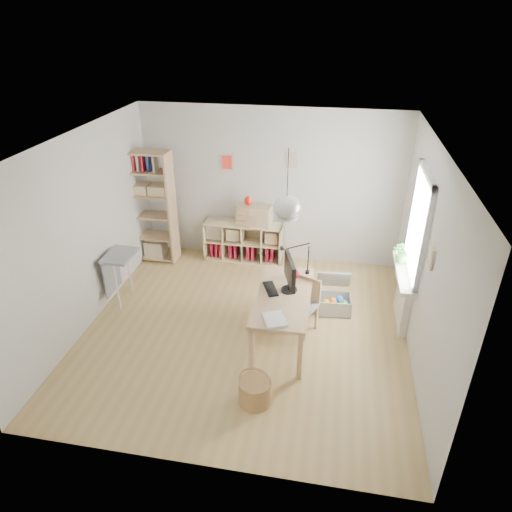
% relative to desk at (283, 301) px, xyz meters
% --- Properties ---
extents(ground, '(4.50, 4.50, 0.00)m').
position_rel_desk_xyz_m(ground, '(-0.55, 0.15, -0.66)').
color(ground, tan).
rests_on(ground, ground).
extents(room_shell, '(4.50, 4.50, 4.50)m').
position_rel_desk_xyz_m(room_shell, '(-0.00, 0.00, 1.34)').
color(room_shell, silver).
rests_on(room_shell, ground).
extents(window_unit, '(0.07, 1.16, 1.46)m').
position_rel_desk_xyz_m(window_unit, '(1.68, 0.75, 0.89)').
color(window_unit, white).
rests_on(window_unit, ground).
extents(radiator, '(0.10, 0.80, 0.80)m').
position_rel_desk_xyz_m(radiator, '(1.64, 0.75, -0.26)').
color(radiator, white).
rests_on(radiator, ground).
extents(windowsill, '(0.22, 1.20, 0.06)m').
position_rel_desk_xyz_m(windowsill, '(1.59, 0.75, 0.17)').
color(windowsill, white).
rests_on(windowsill, radiator).
extents(desk, '(0.70, 1.50, 0.75)m').
position_rel_desk_xyz_m(desk, '(0.00, 0.00, 0.00)').
color(desk, tan).
rests_on(desk, ground).
extents(cube_shelf, '(1.40, 0.38, 0.72)m').
position_rel_desk_xyz_m(cube_shelf, '(-1.02, 2.23, -0.36)').
color(cube_shelf, '#CCB786').
rests_on(cube_shelf, ground).
extents(tall_bookshelf, '(0.80, 0.38, 2.00)m').
position_rel_desk_xyz_m(tall_bookshelf, '(-2.59, 1.95, 0.43)').
color(tall_bookshelf, tan).
rests_on(tall_bookshelf, ground).
extents(side_table, '(0.40, 0.55, 0.85)m').
position_rel_desk_xyz_m(side_table, '(-2.59, 0.50, 0.01)').
color(side_table, gray).
rests_on(side_table, ground).
extents(chair, '(0.52, 0.52, 0.80)m').
position_rel_desk_xyz_m(chair, '(0.24, 0.32, -0.20)').
color(chair, gray).
rests_on(chair, ground).
extents(wicker_basket, '(0.38, 0.38, 0.52)m').
position_rel_desk_xyz_m(wicker_basket, '(-0.17, -1.17, -0.49)').
color(wicker_basket, '#9C7146').
rests_on(wicker_basket, ground).
extents(storage_chest, '(0.56, 0.62, 0.54)m').
position_rel_desk_xyz_m(storage_chest, '(0.67, 0.87, -0.48)').
color(storage_chest, silver).
rests_on(storage_chest, ground).
extents(monitor, '(0.22, 0.54, 0.48)m').
position_rel_desk_xyz_m(monitor, '(0.06, 0.13, 0.36)').
color(monitor, black).
rests_on(monitor, desk).
extents(keyboard, '(0.27, 0.39, 0.02)m').
position_rel_desk_xyz_m(keyboard, '(-0.19, 0.11, 0.10)').
color(keyboard, black).
rests_on(keyboard, desk).
extents(task_lamp, '(0.43, 0.16, 0.46)m').
position_rel_desk_xyz_m(task_lamp, '(0.05, 0.56, 0.41)').
color(task_lamp, black).
rests_on(task_lamp, desk).
extents(yarn_ball, '(0.14, 0.14, 0.14)m').
position_rel_desk_xyz_m(yarn_ball, '(0.09, 0.45, 0.16)').
color(yarn_ball, '#520B12').
rests_on(yarn_ball, desk).
extents(paper_tray, '(0.36, 0.39, 0.03)m').
position_rel_desk_xyz_m(paper_tray, '(-0.04, -0.57, 0.11)').
color(paper_tray, white).
rests_on(paper_tray, desk).
extents(drawer_chest, '(0.62, 0.33, 0.34)m').
position_rel_desk_xyz_m(drawer_chest, '(-0.80, 2.19, 0.23)').
color(drawer_chest, '#CCB786').
rests_on(drawer_chest, cube_shelf).
extents(red_vase, '(0.14, 0.14, 0.17)m').
position_rel_desk_xyz_m(red_vase, '(-0.90, 2.19, 0.49)').
color(red_vase, '#A3150D').
rests_on(red_vase, drawer_chest).
extents(potted_plant, '(0.31, 0.27, 0.33)m').
position_rel_desk_xyz_m(potted_plant, '(1.57, 0.99, 0.37)').
color(potted_plant, '#2F702A').
rests_on(potted_plant, windowsill).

